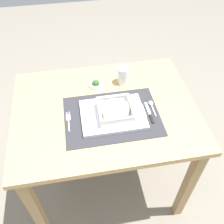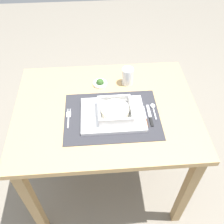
{
  "view_description": "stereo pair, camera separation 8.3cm",
  "coord_description": "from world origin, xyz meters",
  "px_view_note": "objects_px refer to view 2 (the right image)",
  "views": [
    {
      "loc": [
        -0.12,
        -0.89,
        1.68
      ],
      "look_at": [
        0.03,
        -0.06,
        0.78
      ],
      "focal_mm": 40.63,
      "sensor_mm": 36.0,
      "label": 1
    },
    {
      "loc": [
        -0.04,
        -0.9,
        1.68
      ],
      "look_at": [
        0.03,
        -0.06,
        0.78
      ],
      "focal_mm": 40.63,
      "sensor_mm": 36.0,
      "label": 2
    }
  ],
  "objects_px": {
    "butter_knife": "(150,117)",
    "bread_knife": "(145,118)",
    "spoon": "(153,107)",
    "condiment_saucer": "(100,83)",
    "fork": "(69,117)",
    "dining_table": "(106,122)",
    "porridge_bowl": "(115,111)",
    "drinking_glass": "(128,77)"
  },
  "relations": [
    {
      "from": "butter_knife",
      "to": "bread_knife",
      "type": "distance_m",
      "value": 0.03
    },
    {
      "from": "spoon",
      "to": "condiment_saucer",
      "type": "relative_size",
      "value": 1.38
    },
    {
      "from": "fork",
      "to": "butter_knife",
      "type": "height_order",
      "value": "butter_knife"
    },
    {
      "from": "dining_table",
      "to": "fork",
      "type": "xyz_separation_m",
      "value": [
        -0.19,
        -0.05,
        0.12
      ]
    },
    {
      "from": "spoon",
      "to": "bread_knife",
      "type": "distance_m",
      "value": 0.08
    },
    {
      "from": "porridge_bowl",
      "to": "condiment_saucer",
      "type": "bearing_deg",
      "value": 104.26
    },
    {
      "from": "condiment_saucer",
      "to": "dining_table",
      "type": "bearing_deg",
      "value": -83.35
    },
    {
      "from": "drinking_glass",
      "to": "fork",
      "type": "bearing_deg",
      "value": -143.38
    },
    {
      "from": "dining_table",
      "to": "condiment_saucer",
      "type": "bearing_deg",
      "value": 96.65
    },
    {
      "from": "dining_table",
      "to": "butter_knife",
      "type": "xyz_separation_m",
      "value": [
        0.21,
        -0.08,
        0.12
      ]
    },
    {
      "from": "dining_table",
      "to": "bread_knife",
      "type": "distance_m",
      "value": 0.24
    },
    {
      "from": "fork",
      "to": "spoon",
      "type": "xyz_separation_m",
      "value": [
        0.43,
        0.03,
        0.0
      ]
    },
    {
      "from": "porridge_bowl",
      "to": "drinking_glass",
      "type": "bearing_deg",
      "value": 70.18
    },
    {
      "from": "porridge_bowl",
      "to": "fork",
      "type": "height_order",
      "value": "porridge_bowl"
    },
    {
      "from": "fork",
      "to": "drinking_glass",
      "type": "bearing_deg",
      "value": 38.9
    },
    {
      "from": "dining_table",
      "to": "spoon",
      "type": "distance_m",
      "value": 0.27
    },
    {
      "from": "bread_knife",
      "to": "drinking_glass",
      "type": "distance_m",
      "value": 0.28
    },
    {
      "from": "fork",
      "to": "butter_knife",
      "type": "relative_size",
      "value": 0.88
    },
    {
      "from": "bread_knife",
      "to": "drinking_glass",
      "type": "relative_size",
      "value": 1.42
    },
    {
      "from": "drinking_glass",
      "to": "porridge_bowl",
      "type": "bearing_deg",
      "value": -109.82
    },
    {
      "from": "dining_table",
      "to": "porridge_bowl",
      "type": "bearing_deg",
      "value": -57.24
    },
    {
      "from": "bread_knife",
      "to": "porridge_bowl",
      "type": "bearing_deg",
      "value": 168.52
    },
    {
      "from": "fork",
      "to": "bread_knife",
      "type": "bearing_deg",
      "value": -3.15
    },
    {
      "from": "butter_knife",
      "to": "porridge_bowl",
      "type": "bearing_deg",
      "value": 173.05
    },
    {
      "from": "porridge_bowl",
      "to": "drinking_glass",
      "type": "height_order",
      "value": "drinking_glass"
    },
    {
      "from": "spoon",
      "to": "drinking_glass",
      "type": "distance_m",
      "value": 0.24
    },
    {
      "from": "dining_table",
      "to": "butter_knife",
      "type": "bearing_deg",
      "value": -21.22
    },
    {
      "from": "bread_knife",
      "to": "condiment_saucer",
      "type": "xyz_separation_m",
      "value": [
        -0.21,
        0.27,
        0.0
      ]
    },
    {
      "from": "porridge_bowl",
      "to": "spoon",
      "type": "height_order",
      "value": "porridge_bowl"
    },
    {
      "from": "butter_knife",
      "to": "fork",
      "type": "bearing_deg",
      "value": 174.8
    },
    {
      "from": "fork",
      "to": "butter_knife",
      "type": "distance_m",
      "value": 0.4
    },
    {
      "from": "butter_knife",
      "to": "condiment_saucer",
      "type": "distance_m",
      "value": 0.35
    },
    {
      "from": "fork",
      "to": "condiment_saucer",
      "type": "height_order",
      "value": "condiment_saucer"
    },
    {
      "from": "dining_table",
      "to": "drinking_glass",
      "type": "xyz_separation_m",
      "value": [
        0.13,
        0.18,
        0.16
      ]
    },
    {
      "from": "porridge_bowl",
      "to": "condiment_saucer",
      "type": "relative_size",
      "value": 2.1
    },
    {
      "from": "porridge_bowl",
      "to": "bread_knife",
      "type": "bearing_deg",
      "value": -9.12
    },
    {
      "from": "butter_knife",
      "to": "drinking_glass",
      "type": "relative_size",
      "value": 1.46
    },
    {
      "from": "fork",
      "to": "condiment_saucer",
      "type": "xyz_separation_m",
      "value": [
        0.17,
        0.24,
        0.01
      ]
    },
    {
      "from": "dining_table",
      "to": "porridge_bowl",
      "type": "relative_size",
      "value": 5.69
    },
    {
      "from": "condiment_saucer",
      "to": "porridge_bowl",
      "type": "bearing_deg",
      "value": -75.74
    },
    {
      "from": "butter_knife",
      "to": "bread_knife",
      "type": "bearing_deg",
      "value": -169.86
    },
    {
      "from": "fork",
      "to": "bread_knife",
      "type": "distance_m",
      "value": 0.38
    }
  ]
}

